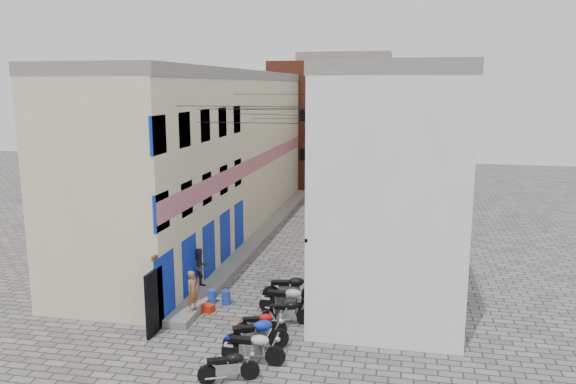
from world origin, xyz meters
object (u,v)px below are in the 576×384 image
Objects in this scene: motorcycle_c at (256,333)px; red_crate at (208,308)px; motorcycle_e at (287,311)px; person_a at (193,291)px; motorcycle_a at (229,365)px; motorcycle_f at (287,299)px; motorcycle_b at (253,346)px; motorcycle_g at (291,287)px; motorcycle_d at (261,323)px; water_jug_far at (226,297)px; person_b at (200,268)px; water_jug_near at (212,296)px.

red_crate is at bearing -163.19° from motorcycle_c.
person_a reaches higher than motorcycle_e.
motorcycle_c is 1.19× the size of motorcycle_e.
motorcycle_a is 1.96m from motorcycle_c.
motorcycle_b is at bearing -2.94° from motorcycle_f.
motorcycle_g is at bearing -173.66° from motorcycle_f.
motorcycle_f reaches higher than motorcycle_d.
motorcycle_e reaches higher than water_jug_far.
water_jug_far is at bearing -80.20° from person_b.
motorcycle_e is 3.46m from person_a.
person_b reaches higher than motorcycle_g.
motorcycle_c is 1.01× the size of motorcycle_f.
motorcycle_f is 4.76× the size of red_crate.
motorcycle_c reaches higher than motorcycle_f.
motorcycle_g is at bearing 27.02° from red_crate.
person_b is at bearing -152.74° from motorcycle_d.
motorcycle_b reaches higher than motorcycle_e.
motorcycle_c is at bearing -107.07° from person_a.
water_jug_far reaches higher than water_jug_near.
motorcycle_a is 5.74m from water_jug_far.
motorcycle_f is (0.37, 3.00, -0.00)m from motorcycle_c.
motorcycle_f is 3.13m from water_jug_near.
motorcycle_c is 4.79× the size of red_crate.
motorcycle_e reaches higher than red_crate.
person_b is at bearing 145.35° from water_jug_far.
motorcycle_a reaches higher than water_jug_near.
red_crate is at bearing -107.64° from person_b.
person_b is at bearing -145.98° from motorcycle_b.
red_crate is at bearing -74.34° from motorcycle_g.
red_crate is at bearing -117.29° from water_jug_far.
motorcycle_b is at bearing -12.98° from motorcycle_g.
water_jug_near is (0.80, -0.95, -0.78)m from person_b.
person_b reaches higher than motorcycle_b.
person_a is (-3.26, -0.93, 0.39)m from motorcycle_f.
motorcycle_c is at bearing -28.77° from motorcycle_e.
red_crate is at bearing -141.64° from motorcycle_d.
motorcycle_d is at bearing -44.16° from water_jug_near.
motorcycle_g is 1.37× the size of person_b.
motorcycle_e is 0.88m from motorcycle_f.
person_a is at bearing -97.63° from water_jug_near.
red_crate is (0.34, 0.58, -0.86)m from person_a.
water_jug_far is (-2.25, 4.29, -0.30)m from motorcycle_b.
motorcycle_f is at bearing 175.65° from motorcycle_b.
motorcycle_e is at bearing -75.23° from person_b.
motorcycle_b is 3.67× the size of water_jug_far.
motorcycle_c is (-0.13, 0.80, 0.04)m from motorcycle_b.
water_jug_near is at bearing -147.29° from motorcycle_b.
motorcycle_a reaches higher than motorcycle_d.
person_b is (-3.62, 5.24, 0.47)m from motorcycle_b.
motorcycle_c is 4.43m from water_jug_near.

